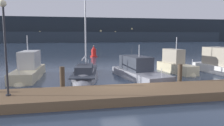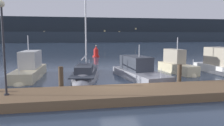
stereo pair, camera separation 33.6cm
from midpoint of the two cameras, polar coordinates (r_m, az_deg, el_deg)
The scene contains 11 objects.
ground_plane at distance 13.79m, azimuth 3.08°, elevation -6.61°, with size 400.00×400.00×0.00m, color #2D3D51.
dock at distance 11.70m, azimuth 5.53°, elevation -8.01°, with size 42.29×2.80×0.45m, color brown.
mooring_pile_2 at distance 12.78m, azimuth -12.44°, elevation -4.34°, with size 0.28×0.28×1.54m, color #4C3D2D.
mooring_pile_3 at distance 14.42m, azimuth 17.79°, elevation -3.30°, with size 0.28×0.28×1.50m, color #4C3D2D.
motorboat_berth_4 at distance 18.29m, azimuth -20.26°, elevation -2.42°, with size 2.17×6.23×3.85m.
sailboat_berth_5 at distance 17.46m, azimuth -6.34°, elevation -3.37°, with size 3.17×8.00×11.72m.
motorboat_berth_6 at distance 17.03m, azimuth 7.61°, elevation -3.09°, with size 3.46×7.10×3.15m.
motorboat_berth_7 at distance 20.28m, azimuth 16.99°, elevation -1.44°, with size 2.17×4.96×3.78m.
channel_buoy at distance 33.98m, azimuth -3.91°, elevation 2.73°, with size 1.11×1.11×1.82m.
dock_lamppost at distance 11.31m, azimuth -25.87°, elevation 6.96°, with size 0.32×0.32×4.43m.
hillside_backdrop at distance 118.00m, azimuth -8.45°, elevation 8.28°, with size 240.00×23.00×12.42m.
Camera 2 is at (-2.91, -13.06, 3.28)m, focal length 35.00 mm.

